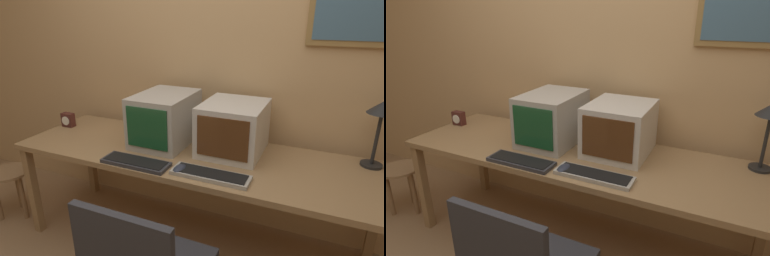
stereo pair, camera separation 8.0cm
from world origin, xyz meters
The scene contains 9 objects.
wall_back centered at (0.01, 1.28, 1.30)m, with size 8.00×0.08×2.60m.
desk centered at (0.00, 0.83, 0.66)m, with size 2.36×0.72×0.72m.
monitor_left centered at (-0.24, 0.93, 0.90)m, with size 0.35×0.48×0.34m.
monitor_right centered at (0.23, 0.96, 0.89)m, with size 0.38×0.44×0.32m.
keyboard_main centered at (-0.24, 0.54, 0.74)m, with size 0.42×0.14×0.03m.
keyboard_side centered at (0.22, 0.58, 0.74)m, with size 0.44×0.13×0.03m.
mouse_near_keyboard centered at (0.04, 0.56, 0.74)m, with size 0.06×0.11×0.04m.
desk_clock centered at (-1.10, 0.90, 0.78)m, with size 0.10×0.06×0.11m.
side_stool centered at (-1.47, 0.58, 0.31)m, with size 0.32×0.32×0.40m.
Camera 2 is at (0.83, -0.86, 1.58)m, focal length 30.00 mm.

